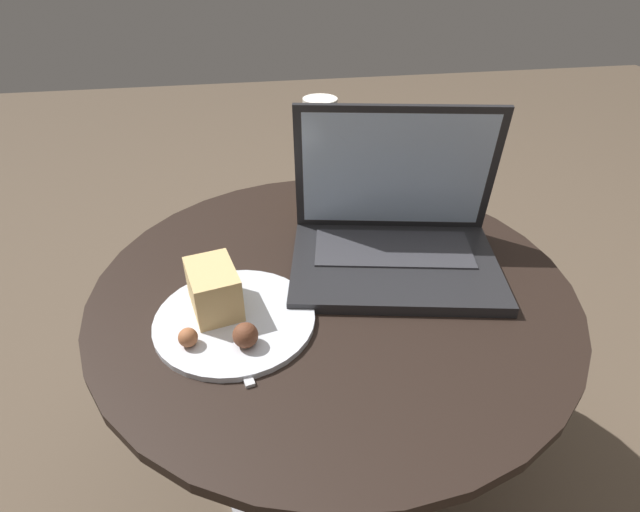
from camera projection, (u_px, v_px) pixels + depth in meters
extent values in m
plane|color=brown|center=(329.00, 462.00, 1.06)|extent=(6.00, 6.00, 0.00)
cylinder|color=#9E9EA3|center=(330.00, 460.00, 1.05)|extent=(0.44, 0.44, 0.01)
cylinder|color=#9E9EA3|center=(331.00, 386.00, 0.92)|extent=(0.06, 0.06, 0.45)
cylinder|color=black|center=(333.00, 286.00, 0.79)|extent=(0.75, 0.75, 0.02)
cube|color=silver|center=(233.00, 314.00, 0.72)|extent=(0.22, 0.19, 0.00)
cube|color=#232326|center=(394.00, 265.00, 0.81)|extent=(0.37, 0.29, 0.02)
cube|color=#333338|center=(393.00, 248.00, 0.83)|extent=(0.27, 0.16, 0.00)
cube|color=#232326|center=(395.00, 170.00, 0.82)|extent=(0.33, 0.10, 0.23)
cube|color=silver|center=(395.00, 171.00, 0.82)|extent=(0.30, 0.09, 0.20)
cylinder|color=gold|center=(320.00, 165.00, 0.92)|extent=(0.06, 0.06, 0.20)
cylinder|color=white|center=(320.00, 106.00, 0.85)|extent=(0.06, 0.06, 0.03)
cylinder|color=silver|center=(235.00, 319.00, 0.70)|extent=(0.23, 0.23, 0.01)
cube|color=#DBB775|center=(214.00, 289.00, 0.70)|extent=(0.08, 0.10, 0.07)
sphere|color=#9E5B38|center=(188.00, 337.00, 0.65)|extent=(0.03, 0.03, 0.03)
sphere|color=brown|center=(245.00, 335.00, 0.65)|extent=(0.03, 0.03, 0.03)
cube|color=silver|center=(239.00, 353.00, 0.65)|extent=(0.04, 0.12, 0.01)
cube|color=silver|center=(224.00, 312.00, 0.72)|extent=(0.03, 0.06, 0.01)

